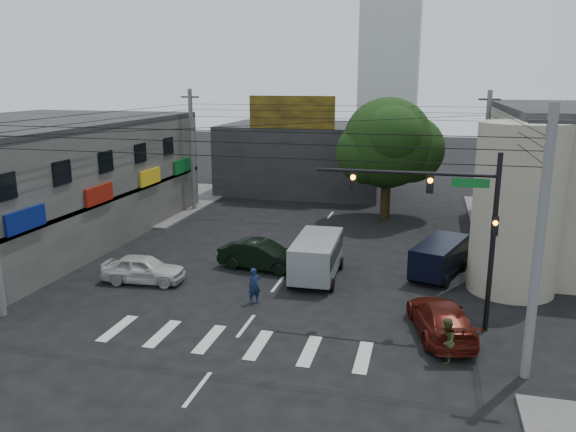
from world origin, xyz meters
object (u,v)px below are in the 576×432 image
at_px(utility_pole_far_right, 484,161).
at_px(pedestrian_olive, 446,341).
at_px(traffic_gantry, 450,212).
at_px(maroon_sedan, 441,318).
at_px(traffic_officer, 254,286).
at_px(street_tree, 388,143).
at_px(dark_sedan, 262,255).
at_px(navy_van, 439,259).
at_px(silver_minivan, 317,258).
at_px(utility_pole_near_right, 539,247).
at_px(utility_pole_far_left, 192,151).
at_px(white_compact, 144,269).

relative_size(utility_pole_far_right, pedestrian_olive, 5.52).
xyz_separation_m(traffic_gantry, pedestrian_olive, (0.04, -3.13, -4.00)).
bearing_deg(maroon_sedan, traffic_officer, -22.91).
bearing_deg(pedestrian_olive, street_tree, -165.37).
relative_size(dark_sedan, traffic_officer, 2.94).
xyz_separation_m(traffic_gantry, maroon_sedan, (-0.09, -0.89, -4.12)).
relative_size(utility_pole_far_right, maroon_sedan, 1.77).
bearing_deg(navy_van, street_tree, 35.73).
bearing_deg(street_tree, navy_van, -72.52).
height_order(silver_minivan, pedestrian_olive, silver_minivan).
distance_m(utility_pole_near_right, traffic_officer, 12.18).
height_order(utility_pole_near_right, traffic_officer, utility_pole_near_right).
height_order(utility_pole_far_left, utility_pole_far_right, same).
bearing_deg(maroon_sedan, white_compact, -23.68).
bearing_deg(traffic_officer, utility_pole_far_left, 83.58).
xyz_separation_m(utility_pole_far_left, white_compact, (3.95, -15.36, -3.90)).
relative_size(utility_pole_near_right, maroon_sedan, 1.77).
distance_m(dark_sedan, white_compact, 6.14).
distance_m(dark_sedan, traffic_officer, 4.70).
bearing_deg(white_compact, maroon_sedan, -105.64).
relative_size(utility_pole_near_right, white_compact, 2.16).
bearing_deg(navy_van, pedestrian_olive, -160.81).
height_order(traffic_gantry, white_compact, traffic_gantry).
xyz_separation_m(dark_sedan, white_compact, (-5.13, -3.38, -0.06)).
xyz_separation_m(street_tree, traffic_gantry, (3.82, -18.00, -0.64)).
height_order(maroon_sedan, traffic_officer, traffic_officer).
bearing_deg(street_tree, maroon_sedan, -78.83).
height_order(utility_pole_far_left, maroon_sedan, utility_pole_far_left).
distance_m(traffic_gantry, dark_sedan, 11.29).
xyz_separation_m(white_compact, navy_van, (14.27, 4.56, 0.21)).
bearing_deg(utility_pole_near_right, navy_van, 106.01).
distance_m(utility_pole_far_left, maroon_sedan, 25.84).
distance_m(street_tree, traffic_gantry, 18.42).
height_order(navy_van, traffic_officer, navy_van).
height_order(white_compact, silver_minivan, silver_minivan).
bearing_deg(dark_sedan, street_tree, -13.88).
xyz_separation_m(utility_pole_far_left, pedestrian_olive, (18.37, -20.14, -3.77)).
bearing_deg(dark_sedan, navy_van, -73.80).
xyz_separation_m(utility_pole_near_right, pedestrian_olive, (-2.63, 0.36, -3.77)).
distance_m(dark_sedan, navy_van, 9.22).
bearing_deg(utility_pole_far_right, traffic_officer, -123.32).
relative_size(utility_pole_far_right, silver_minivan, 1.86).
relative_size(traffic_officer, pedestrian_olive, 0.98).
bearing_deg(dark_sedan, utility_pole_far_right, -36.07).
xyz_separation_m(navy_van, pedestrian_olive, (0.15, -9.35, -0.08)).
height_order(silver_minivan, navy_van, silver_minivan).
relative_size(white_compact, pedestrian_olive, 2.55).
bearing_deg(utility_pole_far_left, pedestrian_olive, -47.63).
distance_m(dark_sedan, pedestrian_olive, 12.37).
bearing_deg(utility_pole_near_right, traffic_gantry, 127.42).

